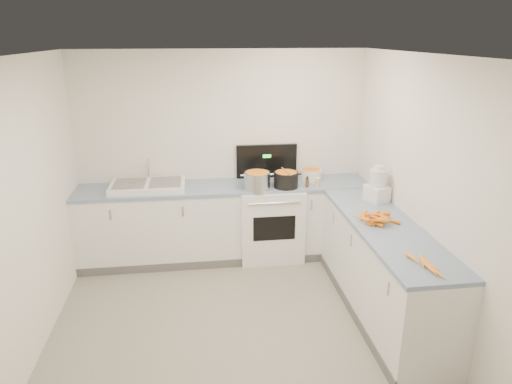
{
  "coord_description": "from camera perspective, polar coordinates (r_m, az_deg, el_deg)",
  "views": [
    {
      "loc": [
        -0.31,
        -3.49,
        2.66
      ],
      "look_at": [
        0.3,
        1.1,
        1.05
      ],
      "focal_mm": 32.0,
      "sensor_mm": 36.0,
      "label": 1
    }
  ],
  "objects": [
    {
      "name": "floor",
      "position": [
        4.4,
        -2.1,
        -18.05
      ],
      "size": [
        3.5,
        4.0,
        0.0
      ],
      "primitive_type": null,
      "color": "gray",
      "rests_on": "ground"
    },
    {
      "name": "sink",
      "position": [
        5.49,
        -13.36,
        0.79
      ],
      "size": [
        0.86,
        0.52,
        0.31
      ],
      "color": "white",
      "rests_on": "counter_back"
    },
    {
      "name": "black_pot",
      "position": [
        5.39,
        3.77,
        1.45
      ],
      "size": [
        0.36,
        0.36,
        0.2
      ],
      "primitive_type": "cylinder",
      "rotation": [
        0.0,
        0.0,
        -0.31
      ],
      "color": "black",
      "rests_on": "stove"
    },
    {
      "name": "mixing_bowl",
      "position": [
        5.73,
        6.87,
        2.2
      ],
      "size": [
        0.34,
        0.34,
        0.12
      ],
      "primitive_type": "cylinder",
      "rotation": [
        0.0,
        0.0,
        -0.34
      ],
      "color": "white",
      "rests_on": "counter_back"
    },
    {
      "name": "wall_back",
      "position": [
        5.68,
        -4.21,
        4.73
      ],
      "size": [
        3.5,
        0.0,
        2.5
      ],
      "primitive_type": null,
      "rotation": [
        1.57,
        0.0,
        0.0
      ],
      "color": "silver",
      "rests_on": "ground"
    },
    {
      "name": "ceiling",
      "position": [
        3.51,
        -2.61,
        16.55
      ],
      "size": [
        3.5,
        4.0,
        0.0
      ],
      "primitive_type": null,
      "rotation": [
        3.14,
        0.0,
        0.0
      ],
      "color": "silver",
      "rests_on": "ground"
    },
    {
      "name": "wooden_spoon",
      "position": [
        5.36,
        3.8,
        2.59
      ],
      "size": [
        0.06,
        0.33,
        0.01
      ],
      "primitive_type": "cylinder",
      "rotation": [
        1.57,
        0.0,
        0.13
      ],
      "color": "#AD7A47",
      "rests_on": "black_pot"
    },
    {
      "name": "wall_left",
      "position": [
        4.03,
        -27.99,
        -3.65
      ],
      "size": [
        0.0,
        4.0,
        2.5
      ],
      "primitive_type": null,
      "rotation": [
        1.57,
        0.0,
        1.57
      ],
      "color": "silver",
      "rests_on": "ground"
    },
    {
      "name": "carrot_pile",
      "position": [
        4.55,
        14.68,
        -3.2
      ],
      "size": [
        0.45,
        0.37,
        0.09
      ],
      "color": "orange",
      "rests_on": "counter_right"
    },
    {
      "name": "counter_right",
      "position": [
        4.72,
        15.51,
        -9.25
      ],
      "size": [
        0.62,
        2.2,
        0.94
      ],
      "color": "white",
      "rests_on": "ground"
    },
    {
      "name": "food_processor",
      "position": [
        5.08,
        14.93,
        0.73
      ],
      "size": [
        0.26,
        0.29,
        0.4
      ],
      "color": "white",
      "rests_on": "counter_right"
    },
    {
      "name": "stove",
      "position": [
        5.68,
        1.73,
        -3.46
      ],
      "size": [
        0.76,
        0.65,
        1.36
      ],
      "color": "white",
      "rests_on": "ground"
    },
    {
      "name": "steel_pot",
      "position": [
        5.31,
        0.13,
        1.32
      ],
      "size": [
        0.39,
        0.39,
        0.22
      ],
      "primitive_type": "cylinder",
      "rotation": [
        0.0,
        0.0,
        0.36
      ],
      "color": "silver",
      "rests_on": "stove"
    },
    {
      "name": "peeled_carrots",
      "position": [
        3.82,
        20.61,
        -8.59
      ],
      "size": [
        0.16,
        0.43,
        0.04
      ],
      "color": "orange",
      "rests_on": "counter_right"
    },
    {
      "name": "counter_back",
      "position": [
        5.64,
        -3.83,
        -3.71
      ],
      "size": [
        3.5,
        0.62,
        0.94
      ],
      "color": "white",
      "rests_on": "ground"
    },
    {
      "name": "spice_jar",
      "position": [
        5.49,
        7.72,
        1.21
      ],
      "size": [
        0.05,
        0.05,
        0.09
      ],
      "primitive_type": "cylinder",
      "color": "#E5B266",
      "rests_on": "counter_back"
    },
    {
      "name": "wall_right",
      "position": [
        4.29,
        21.65,
        -1.42
      ],
      "size": [
        0.0,
        4.0,
        2.5
      ],
      "primitive_type": null,
      "rotation": [
        1.57,
        0.0,
        -1.57
      ],
      "color": "silver",
      "rests_on": "ground"
    },
    {
      "name": "extract_bottle",
      "position": [
        5.43,
        6.41,
        1.18
      ],
      "size": [
        0.04,
        0.04,
        0.11
      ],
      "primitive_type": "cylinder",
      "color": "#593319",
      "rests_on": "counter_back"
    },
    {
      "name": "peelings",
      "position": [
        5.51,
        -15.27,
        1.13
      ],
      "size": [
        0.25,
        0.21,
        0.01
      ],
      "color": "tan",
      "rests_on": "sink"
    }
  ]
}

